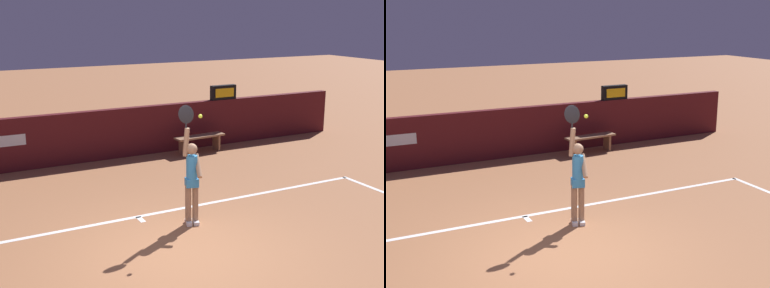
% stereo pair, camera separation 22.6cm
% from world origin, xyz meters
% --- Properties ---
extents(ground_plane, '(60.00, 60.00, 0.00)m').
position_xyz_m(ground_plane, '(0.00, 0.00, 0.00)').
color(ground_plane, '#A06540').
extents(court_lines, '(10.78, 5.43, 0.00)m').
position_xyz_m(court_lines, '(0.00, -0.76, 0.00)').
color(court_lines, white).
rests_on(court_lines, ground).
extents(back_wall, '(16.51, 0.23, 1.35)m').
position_xyz_m(back_wall, '(-0.00, 6.10, 0.67)').
color(back_wall, '#4D1418').
rests_on(back_wall, ground).
extents(speed_display, '(0.80, 0.19, 0.42)m').
position_xyz_m(speed_display, '(4.40, 6.09, 1.56)').
color(speed_display, black).
rests_on(speed_display, back_wall).
extents(tennis_player, '(0.45, 0.41, 2.29)m').
position_xyz_m(tennis_player, '(0.77, 1.10, 0.93)').
color(tennis_player, '#A67B5A').
rests_on(tennis_player, ground).
extents(tennis_ball, '(0.07, 0.07, 0.07)m').
position_xyz_m(tennis_ball, '(0.82, 0.85, 2.10)').
color(tennis_ball, '#C7DE2E').
extents(courtside_bench_far, '(1.51, 0.47, 0.49)m').
position_xyz_m(courtside_bench_far, '(3.31, 5.50, 0.37)').
color(courtside_bench_far, '#8F6546').
rests_on(courtside_bench_far, ground).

